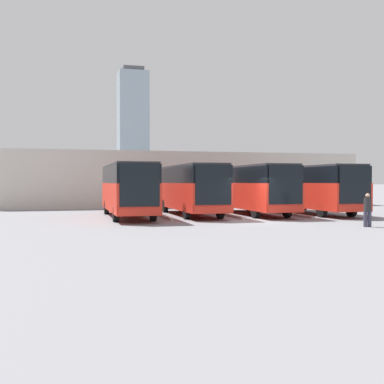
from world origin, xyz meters
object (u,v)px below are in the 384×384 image
Objects in this scene: pedestrian at (368,209)px; bus_2 at (190,188)px; bus_1 at (252,187)px; bus_0 at (312,187)px; bus_3 at (128,188)px.

bus_2 is at bearing -41.21° from pedestrian.
pedestrian is (-6.49, 10.34, -0.96)m from bus_2.
bus_1 and bus_2 have the same top height.
bus_0 and bus_2 have the same top height.
bus_3 reaches higher than pedestrian.
bus_0 is 1.00× the size of bus_2.
bus_0 reaches higher than pedestrian.
bus_0 is 4.36m from bus_1.
bus_0 is at bearing 175.53° from bus_2.
bus_2 is 6.36× the size of pedestrian.
bus_3 is (13.01, 0.10, 0.00)m from bus_0.
pedestrian is (-2.16, 10.02, -0.96)m from bus_1.
bus_3 is (8.67, 0.52, 0.00)m from bus_1.
bus_2 is 1.00× the size of bus_3.
bus_2 is 4.42m from bus_3.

